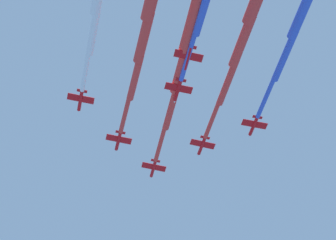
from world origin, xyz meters
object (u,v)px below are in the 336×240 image
at_px(jet_lead, 181,66).
at_px(jet_starboard_inner, 242,39).
at_px(jet_port_inner, 144,36).
at_px(jet_starboard_mid, 303,8).

height_order(jet_lead, jet_starboard_inner, jet_starboard_inner).
xyz_separation_m(jet_lead, jet_port_inner, (8.68, -13.80, -1.63)).
height_order(jet_starboard_inner, jet_starboard_mid, jet_starboard_inner).
relative_size(jet_starboard_inner, jet_starboard_mid, 0.98).
xyz_separation_m(jet_port_inner, jet_starboard_inner, (4.59, 28.18, 3.52)).
height_order(jet_port_inner, jet_starboard_inner, jet_starboard_inner).
height_order(jet_lead, jet_starboard_mid, jet_starboard_mid).
bearing_deg(jet_port_inner, jet_starboard_inner, 80.75).
bearing_deg(jet_port_inner, jet_lead, 122.18).
height_order(jet_lead, jet_port_inner, jet_lead).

